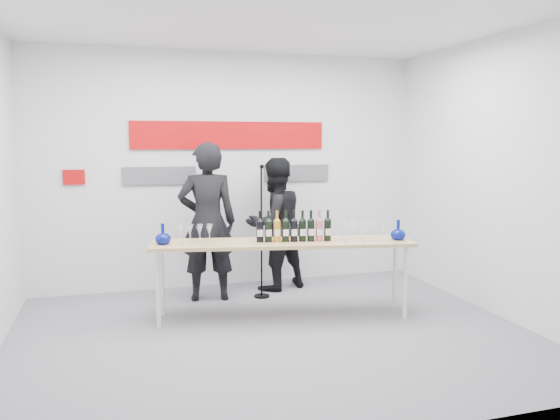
{
  "coord_description": "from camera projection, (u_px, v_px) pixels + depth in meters",
  "views": [
    {
      "loc": [
        -1.41,
        -4.95,
        1.9
      ],
      "look_at": [
        0.25,
        0.58,
        1.15
      ],
      "focal_mm": 35.0,
      "sensor_mm": 36.0,
      "label": 1
    }
  ],
  "objects": [
    {
      "name": "mic_stand",
      "position": [
        262.0,
        257.0,
        6.55
      ],
      "size": [
        0.19,
        0.19,
        1.61
      ],
      "rotation": [
        0.0,
        0.0,
        0.15
      ],
      "color": "black",
      "rests_on": "ground"
    },
    {
      "name": "presenter_right",
      "position": [
        275.0,
        224.0,
        6.89
      ],
      "size": [
        0.98,
        0.87,
        1.67
      ],
      "primitive_type": "imported",
      "rotation": [
        0.0,
        0.0,
        3.48
      ],
      "color": "black",
      "rests_on": "ground"
    },
    {
      "name": "wine_bottles",
      "position": [
        294.0,
        226.0,
        5.74
      ],
      "size": [
        0.79,
        0.22,
        0.33
      ],
      "rotation": [
        0.0,
        0.0,
        -0.19
      ],
      "color": "black",
      "rests_on": "tasting_table"
    },
    {
      "name": "decanter_left",
      "position": [
        163.0,
        234.0,
        5.6
      ],
      "size": [
        0.16,
        0.16,
        0.21
      ],
      "primitive_type": null,
      "color": "navy",
      "rests_on": "tasting_table"
    },
    {
      "name": "glasses_left",
      "position": [
        195.0,
        234.0,
        5.66
      ],
      "size": [
        0.39,
        0.28,
        0.18
      ],
      "color": "silver",
      "rests_on": "tasting_table"
    },
    {
      "name": "glasses_right",
      "position": [
        361.0,
        232.0,
        5.83
      ],
      "size": [
        0.46,
        0.3,
        0.18
      ],
      "color": "silver",
      "rests_on": "tasting_table"
    },
    {
      "name": "signage",
      "position": [
        226.0,
        147.0,
        6.97
      ],
      "size": [
        3.38,
        0.02,
        0.79
      ],
      "color": "#BA070A",
      "rests_on": "back_wall"
    },
    {
      "name": "back_wall",
      "position": [
        230.0,
        170.0,
        7.05
      ],
      "size": [
        5.0,
        0.04,
        3.0
      ],
      "primitive_type": "cube",
      "color": "silver",
      "rests_on": "ground"
    },
    {
      "name": "ground",
      "position": [
        273.0,
        334.0,
        5.35
      ],
      "size": [
        5.0,
        5.0,
        0.0
      ],
      "primitive_type": "plane",
      "color": "slate",
      "rests_on": "ground"
    },
    {
      "name": "decanter_right",
      "position": [
        398.0,
        230.0,
        5.84
      ],
      "size": [
        0.16,
        0.16,
        0.21
      ],
      "primitive_type": null,
      "color": "navy",
      "rests_on": "tasting_table"
    },
    {
      "name": "tasting_table",
      "position": [
        283.0,
        247.0,
        5.77
      ],
      "size": [
        2.82,
        1.07,
        0.83
      ],
      "rotation": [
        0.0,
        0.0,
        -0.19
      ],
      "color": "tan",
      "rests_on": "ground"
    },
    {
      "name": "presenter_left",
      "position": [
        207.0,
        222.0,
        6.4
      ],
      "size": [
        0.73,
        0.52,
        1.87
      ],
      "primitive_type": "imported",
      "rotation": [
        0.0,
        0.0,
        3.03
      ],
      "color": "black",
      "rests_on": "ground"
    }
  ]
}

